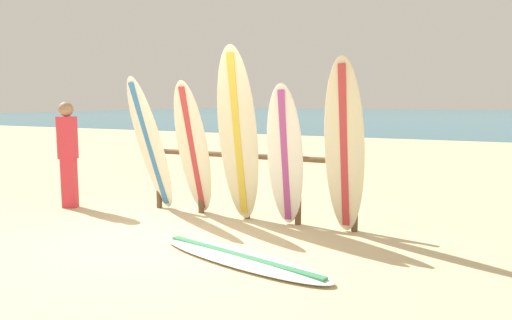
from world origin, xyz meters
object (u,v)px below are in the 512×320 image
(surfboard_leaning_center_left, at_px, (238,137))
(beachgoer_standing, at_px, (68,150))
(surfboard_leaning_center_right, at_px, (344,148))
(surfboard_leaning_center, at_px, (285,158))
(surfboard_leaning_far_left, at_px, (151,146))
(surfboard_lying_on_sand, at_px, (240,258))
(surfboard_rack, at_px, (247,174))
(surfboard_leaning_left, at_px, (193,150))

(surfboard_leaning_center_left, distance_m, beachgoer_standing, 3.00)
(surfboard_leaning_center_left, bearing_deg, surfboard_leaning_center_right, 0.87)
(beachgoer_standing, bearing_deg, surfboard_leaning_center, 4.36)
(surfboard_leaning_far_left, relative_size, surfboard_lying_on_sand, 0.88)
(surfboard_leaning_center, bearing_deg, surfboard_rack, 155.49)
(surfboard_leaning_center, bearing_deg, surfboard_leaning_far_left, 179.79)
(surfboard_leaning_center, xyz_separation_m, surfboard_leaning_center_right, (0.79, 0.03, 0.16))
(surfboard_leaning_center_left, xyz_separation_m, beachgoer_standing, (-2.97, -0.29, -0.29))
(beachgoer_standing, bearing_deg, surfboard_leaning_center_left, 5.59)
(surfboard_leaning_left, xyz_separation_m, surfboard_lying_on_sand, (1.52, -1.42, -0.98))
(surfboard_leaning_center_left, xyz_separation_m, surfboard_leaning_center, (0.72, -0.01, -0.26))
(surfboard_leaning_far_left, bearing_deg, surfboard_leaning_center_left, 0.07)
(surfboard_leaning_center_left, height_order, surfboard_lying_on_sand, surfboard_leaning_center_left)
(surfboard_leaning_center, bearing_deg, surfboard_leaning_left, 179.29)
(surfboard_leaning_left, height_order, surfboard_leaning_center_left, surfboard_leaning_center_left)
(surfboard_leaning_far_left, xyz_separation_m, surfboard_leaning_center, (2.24, -0.01, -0.07))
(surfboard_rack, height_order, beachgoer_standing, beachgoer_standing)
(surfboard_leaning_far_left, bearing_deg, surfboard_rack, 12.42)
(surfboard_leaning_left, relative_size, surfboard_leaning_center, 1.03)
(surfboard_leaning_center_right, bearing_deg, surfboard_leaning_center, -177.61)
(surfboard_rack, distance_m, surfboard_lying_on_sand, 2.01)
(beachgoer_standing, bearing_deg, surfboard_leaning_center_right, 4.01)
(surfboard_leaning_far_left, distance_m, beachgoer_standing, 1.48)
(surfboard_rack, bearing_deg, surfboard_lying_on_sand, -65.30)
(surfboard_lying_on_sand, distance_m, beachgoer_standing, 4.01)
(surfboard_leaning_far_left, bearing_deg, surfboard_lying_on_sand, -31.45)
(surfboard_rack, relative_size, surfboard_leaning_center_left, 1.34)
(surfboard_leaning_left, bearing_deg, surfboard_lying_on_sand, -42.89)
(surfboard_leaning_center_left, relative_size, surfboard_leaning_center, 1.26)
(surfboard_rack, distance_m, surfboard_leaning_center, 0.87)
(surfboard_leaning_left, height_order, surfboard_leaning_center_right, surfboard_leaning_center_right)
(surfboard_leaning_center_right, bearing_deg, surfboard_leaning_center_left, -179.13)
(surfboard_leaning_left, xyz_separation_m, surfboard_leaning_center_left, (0.75, -0.01, 0.23))
(surfboard_rack, xyz_separation_m, beachgoer_standing, (-2.95, -0.62, 0.28))
(surfboard_rack, distance_m, surfboard_leaning_left, 0.87)
(surfboard_leaning_far_left, xyz_separation_m, surfboard_lying_on_sand, (2.30, -1.41, -1.02))
(surfboard_leaning_center, relative_size, beachgoer_standing, 1.14)
(surfboard_lying_on_sand, bearing_deg, surfboard_leaning_center, 92.30)
(surfboard_leaning_left, bearing_deg, surfboard_leaning_center_left, -0.61)
(surfboard_leaning_far_left, relative_size, surfboard_leaning_center_right, 0.92)
(surfboard_leaning_far_left, xyz_separation_m, surfboard_leaning_center_right, (3.04, 0.02, 0.09))
(surfboard_leaning_far_left, distance_m, surfboard_leaning_left, 0.78)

